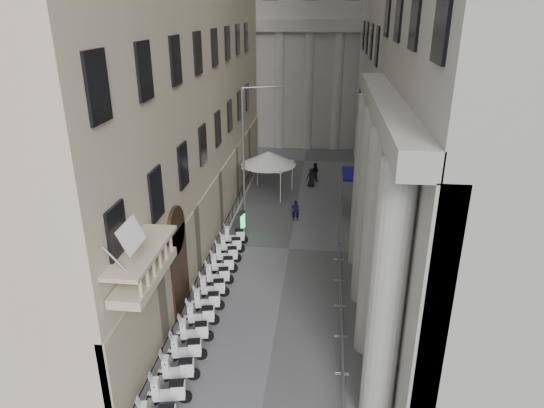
{
  "coord_description": "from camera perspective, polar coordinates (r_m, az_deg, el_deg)",
  "views": [
    {
      "loc": [
        1.98,
        -8.22,
        14.22
      ],
      "look_at": [
        -0.71,
        15.59,
        4.5
      ],
      "focal_mm": 32.0,
      "sensor_mm": 36.0,
      "label": 1
    }
  ],
  "objects": [
    {
      "name": "barrier_2",
      "position": [
        22.62,
        8.15,
        -17.13
      ],
      "size": [
        0.6,
        2.4,
        1.1
      ],
      "primitive_type": null,
      "color": "#95989C",
      "rests_on": "ground"
    },
    {
      "name": "far_building",
      "position": [
        56.26,
        4.79,
        22.81
      ],
      "size": [
        22.0,
        10.0,
        30.0
      ],
      "primitive_type": "cube",
      "color": "#A4A29B",
      "rests_on": "ground"
    },
    {
      "name": "blue_awning",
      "position": [
        37.12,
        9.29,
        -0.75
      ],
      "size": [
        1.6,
        3.0,
        3.0
      ],
      "primitive_type": null,
      "color": "navy",
      "rests_on": "ground"
    },
    {
      "name": "scooter_3",
      "position": [
        21.54,
        -10.8,
        -19.72
      ],
      "size": [
        1.49,
        0.84,
        1.5
      ],
      "primitive_type": null,
      "rotation": [
        0.0,
        0.0,
        1.78
      ],
      "color": "white",
      "rests_on": "ground"
    },
    {
      "name": "scooter_6",
      "position": [
        24.33,
        -8.23,
        -13.95
      ],
      "size": [
        1.49,
        0.84,
        1.5
      ],
      "primitive_type": null,
      "rotation": [
        0.0,
        0.0,
        1.78
      ],
      "color": "white",
      "rests_on": "ground"
    },
    {
      "name": "scooter_11",
      "position": [
        29.47,
        -5.25,
        -6.87
      ],
      "size": [
        1.49,
        0.84,
        1.5
      ],
      "primitive_type": null,
      "rotation": [
        0.0,
        0.0,
        1.78
      ],
      "color": "white",
      "rests_on": "ground"
    },
    {
      "name": "security_tent",
      "position": [
        39.42,
        -0.81,
        5.57
      ],
      "size": [
        4.44,
        4.44,
        3.61
      ],
      "color": "white",
      "rests_on": "ground"
    },
    {
      "name": "scooter_7",
      "position": [
        25.32,
        -7.52,
        -12.31
      ],
      "size": [
        1.49,
        0.84,
        1.5
      ],
      "primitive_type": null,
      "rotation": [
        0.0,
        0.0,
        1.78
      ],
      "color": "white",
      "rests_on": "ground"
    },
    {
      "name": "scooter_10",
      "position": [
        28.41,
        -5.75,
        -8.08
      ],
      "size": [
        1.49,
        0.84,
        1.5
      ],
      "primitive_type": null,
      "rotation": [
        0.0,
        0.0,
        1.78
      ],
      "color": "white",
      "rests_on": "ground"
    },
    {
      "name": "info_kiosk",
      "position": [
        32.19,
        -3.66,
        -2.41
      ],
      "size": [
        0.46,
        0.88,
        1.79
      ],
      "rotation": [
        0.0,
        0.0,
        -0.25
      ],
      "color": "black",
      "rests_on": "ground"
    },
    {
      "name": "scooter_9",
      "position": [
        27.36,
        -6.29,
        -9.38
      ],
      "size": [
        1.49,
        0.84,
        1.5
      ],
      "primitive_type": null,
      "rotation": [
        0.0,
        0.0,
        1.78
      ],
      "color": "white",
      "rests_on": "ground"
    },
    {
      "name": "barrier_3",
      "position": [
        24.62,
        8.03,
        -13.46
      ],
      "size": [
        0.6,
        2.4,
        1.1
      ],
      "primitive_type": null,
      "color": "#95989C",
      "rests_on": "ground"
    },
    {
      "name": "scooter_4",
      "position": [
        22.44,
        -9.86,
        -17.64
      ],
      "size": [
        1.49,
        0.84,
        1.5
      ],
      "primitive_type": null,
      "rotation": [
        0.0,
        0.0,
        1.78
      ],
      "color": "white",
      "rests_on": "ground"
    },
    {
      "name": "scooter_2",
      "position": [
        20.67,
        -11.86,
        -21.98
      ],
      "size": [
        1.49,
        0.84,
        1.5
      ],
      "primitive_type": null,
      "rotation": [
        0.0,
        0.0,
        1.78
      ],
      "color": "white",
      "rests_on": "ground"
    },
    {
      "name": "pedestrian_a",
      "position": [
        34.62,
        2.78,
        -0.78
      ],
      "size": [
        0.61,
        0.43,
        1.57
      ],
      "primitive_type": "imported",
      "rotation": [
        0.0,
        0.0,
        3.24
      ],
      "color": "#0E0E38",
      "rests_on": "ground"
    },
    {
      "name": "pedestrian_b",
      "position": [
        42.8,
        5.04,
        3.78
      ],
      "size": [
        0.93,
        0.8,
        1.68
      ],
      "primitive_type": "imported",
      "rotation": [
        0.0,
        0.0,
        2.92
      ],
      "color": "black",
      "rests_on": "ground"
    },
    {
      "name": "barrier_5",
      "position": [
        28.84,
        7.85,
        -7.7
      ],
      "size": [
        0.6,
        2.4,
        1.1
      ],
      "primitive_type": null,
      "color": "#95989C",
      "rests_on": "ground"
    },
    {
      "name": "barrier_6",
      "position": [
        31.03,
        7.78,
        -5.41
      ],
      "size": [
        0.6,
        2.4,
        1.1
      ],
      "primitive_type": null,
      "color": "#95989C",
      "rests_on": "ground"
    },
    {
      "name": "scooter_12",
      "position": [
        30.55,
        -4.79,
        -5.74
      ],
      "size": [
        1.49,
        0.84,
        1.5
      ],
      "primitive_type": null,
      "rotation": [
        0.0,
        0.0,
        1.78
      ],
      "color": "white",
      "rests_on": "ground"
    },
    {
      "name": "barrier_4",
      "position": [
        26.69,
        7.93,
        -10.35
      ],
      "size": [
        0.6,
        2.4,
        1.1
      ],
      "primitive_type": null,
      "color": "#95989C",
      "rests_on": "ground"
    },
    {
      "name": "pedestrian_c",
      "position": [
        41.4,
        4.65,
        3.11
      ],
      "size": [
        0.81,
        0.54,
        1.62
      ],
      "primitive_type": "imported",
      "rotation": [
        0.0,
        0.0,
        3.18
      ],
      "color": "black",
      "rests_on": "ground"
    },
    {
      "name": "scooter_8",
      "position": [
        26.33,
        -6.88,
        -10.79
      ],
      "size": [
        1.49,
        0.84,
        1.5
      ],
      "primitive_type": null,
      "rotation": [
        0.0,
        0.0,
        1.78
      ],
      "color": "white",
      "rests_on": "ground"
    },
    {
      "name": "iron_fence",
      "position": [
        30.48,
        -6.25,
        -5.87
      ],
      "size": [
        0.3,
        28.0,
        1.4
      ],
      "primitive_type": null,
      "color": "black",
      "rests_on": "ground"
    },
    {
      "name": "street_lamp",
      "position": [
        35.01,
        -2.78,
        7.69
      ],
      "size": [
        2.86,
        1.17,
        9.18
      ],
      "rotation": [
        0.0,
        0.0,
        0.34
      ],
      "color": "gray",
      "rests_on": "ground"
    },
    {
      "name": "scooter_13",
      "position": [
        31.64,
        -4.36,
        -4.7
      ],
      "size": [
        1.49,
        0.84,
        1.5
      ],
      "primitive_type": null,
      "rotation": [
        0.0,
        0.0,
        1.78
      ],
      "color": "white",
      "rests_on": "ground"
    },
    {
      "name": "barrier_1",
      "position": [
        20.74,
        8.29,
        -21.49
      ],
      "size": [
        0.6,
        2.4,
        1.1
      ],
      "primitive_type": null,
      "color": "#95989C",
      "rests_on": "ground"
    },
    {
      "name": "scooter_5",
      "position": [
        23.37,
        -9.0,
        -15.72
      ],
      "size": [
        1.49,
        0.84,
        1.5
      ],
      "primitive_type": null,
      "rotation": [
        0.0,
        0.0,
        1.78
      ],
      "color": "white",
      "rests_on": "ground"
    }
  ]
}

